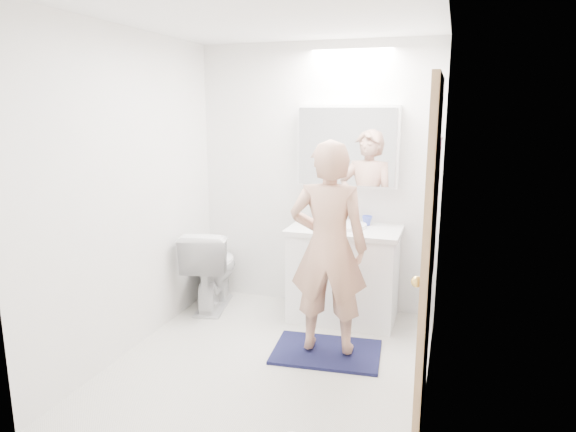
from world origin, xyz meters
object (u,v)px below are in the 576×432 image
at_px(soap_bottle_a, 319,210).
at_px(soap_bottle_b, 327,213).
at_px(toothbrush_cup, 367,220).
at_px(medicine_cabinet, 348,146).
at_px(person, 328,248).
at_px(vanity_cabinet, 344,276).
at_px(toilet, 212,268).

distance_m(soap_bottle_a, soap_bottle_b, 0.09).
xyz_separation_m(soap_bottle_a, toothbrush_cup, (0.44, 0.01, -0.07)).
xyz_separation_m(medicine_cabinet, person, (0.06, -0.92, -0.67)).
height_order(person, soap_bottle_a, person).
distance_m(vanity_cabinet, soap_bottle_a, 0.62).
height_order(toilet, person, person).
relative_size(vanity_cabinet, toilet, 1.19).
height_order(person, toothbrush_cup, person).
bearing_deg(toilet, vanity_cabinet, 173.73).
relative_size(soap_bottle_a, soap_bottle_b, 1.38).
xyz_separation_m(soap_bottle_b, toothbrush_cup, (0.36, -0.02, -0.04)).
xyz_separation_m(toilet, person, (1.24, -0.59, 0.45)).
height_order(vanity_cabinet, toilet, vanity_cabinet).
distance_m(vanity_cabinet, toilet, 1.23).
xyz_separation_m(person, toothbrush_cup, (0.14, 0.87, 0.03)).
relative_size(soap_bottle_b, toothbrush_cup, 1.75).
distance_m(vanity_cabinet, medicine_cabinet, 1.13).
relative_size(person, soap_bottle_b, 9.88).
distance_m(person, toothbrush_cup, 0.88).
relative_size(vanity_cabinet, soap_bottle_b, 5.68).
height_order(medicine_cabinet, toothbrush_cup, medicine_cabinet).
distance_m(toilet, toothbrush_cup, 1.49).
relative_size(person, soap_bottle_a, 7.17).
height_order(vanity_cabinet, medicine_cabinet, medicine_cabinet).
relative_size(vanity_cabinet, toothbrush_cup, 9.95).
bearing_deg(person, soap_bottle_b, -80.84).
bearing_deg(person, soap_bottle_a, -75.80).
bearing_deg(person, medicine_cabinet, -91.52).
xyz_separation_m(vanity_cabinet, person, (0.02, -0.71, 0.44)).
bearing_deg(person, toothbrush_cup, -104.03).
bearing_deg(person, vanity_cabinet, -93.03).
bearing_deg(toothbrush_cup, toilet, -168.74).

